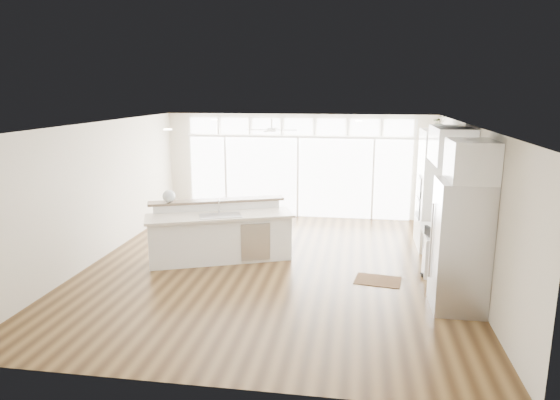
# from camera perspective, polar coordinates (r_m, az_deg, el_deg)

# --- Properties ---
(floor) EXTENTS (7.00, 8.00, 0.02)m
(floor) POSITION_cam_1_polar(r_m,az_deg,el_deg) (9.62, -0.81, -7.69)
(floor) COLOR #3C2712
(floor) RESTS_ON ground
(ceiling) EXTENTS (7.00, 8.00, 0.02)m
(ceiling) POSITION_cam_1_polar(r_m,az_deg,el_deg) (9.05, -0.86, 8.63)
(ceiling) COLOR white
(ceiling) RESTS_ON wall_back
(wall_back) EXTENTS (7.00, 0.04, 2.70)m
(wall_back) POSITION_cam_1_polar(r_m,az_deg,el_deg) (13.14, 2.11, 3.91)
(wall_back) COLOR beige
(wall_back) RESTS_ON floor
(wall_front) EXTENTS (7.00, 0.04, 2.70)m
(wall_front) POSITION_cam_1_polar(r_m,az_deg,el_deg) (5.49, -7.94, -8.53)
(wall_front) COLOR beige
(wall_front) RESTS_ON floor
(wall_left) EXTENTS (0.04, 8.00, 2.70)m
(wall_left) POSITION_cam_1_polar(r_m,az_deg,el_deg) (10.41, -20.20, 0.87)
(wall_left) COLOR beige
(wall_left) RESTS_ON floor
(wall_right) EXTENTS (0.04, 8.00, 2.70)m
(wall_right) POSITION_cam_1_polar(r_m,az_deg,el_deg) (9.33, 20.88, -0.47)
(wall_right) COLOR beige
(wall_right) RESTS_ON floor
(glass_wall) EXTENTS (5.80, 0.06, 2.08)m
(glass_wall) POSITION_cam_1_polar(r_m,az_deg,el_deg) (13.13, 2.06, 2.58)
(glass_wall) COLOR white
(glass_wall) RESTS_ON wall_back
(transom_row) EXTENTS (5.90, 0.06, 0.40)m
(transom_row) POSITION_cam_1_polar(r_m,az_deg,el_deg) (12.96, 2.11, 8.38)
(transom_row) COLOR white
(transom_row) RESTS_ON wall_back
(desk_window) EXTENTS (0.04, 0.85, 0.85)m
(desk_window) POSITION_cam_1_polar(r_m,az_deg,el_deg) (9.57, 20.38, 1.11)
(desk_window) COLOR white
(desk_window) RESTS_ON wall_right
(ceiling_fan) EXTENTS (1.16, 1.16, 0.32)m
(ceiling_fan) POSITION_cam_1_polar(r_m,az_deg,el_deg) (11.90, -0.96, 8.50)
(ceiling_fan) COLOR white
(ceiling_fan) RESTS_ON ceiling
(recessed_lights) EXTENTS (3.40, 3.00, 0.02)m
(recessed_lights) POSITION_cam_1_polar(r_m,az_deg,el_deg) (9.25, -0.65, 8.59)
(recessed_lights) COLOR white
(recessed_lights) RESTS_ON ceiling
(oven_cabinet) EXTENTS (0.64, 1.20, 2.50)m
(oven_cabinet) POSITION_cam_1_polar(r_m,az_deg,el_deg) (11.02, 17.29, 1.16)
(oven_cabinet) COLOR white
(oven_cabinet) RESTS_ON floor
(desk_nook) EXTENTS (0.72, 1.30, 0.76)m
(desk_nook) POSITION_cam_1_polar(r_m,az_deg,el_deg) (9.79, 17.96, -5.55)
(desk_nook) COLOR white
(desk_nook) RESTS_ON floor
(upper_cabinets) EXTENTS (0.64, 1.30, 0.64)m
(upper_cabinets) POSITION_cam_1_polar(r_m,az_deg,el_deg) (9.40, 19.01, 5.96)
(upper_cabinets) COLOR white
(upper_cabinets) RESTS_ON wall_right
(refrigerator) EXTENTS (0.76, 0.90, 2.00)m
(refrigerator) POSITION_cam_1_polar(r_m,az_deg,el_deg) (8.05, 19.89, -4.94)
(refrigerator) COLOR #BBBCC0
(refrigerator) RESTS_ON floor
(fridge_cabinet) EXTENTS (0.64, 0.90, 0.60)m
(fridge_cabinet) POSITION_cam_1_polar(r_m,az_deg,el_deg) (7.79, 21.03, 4.22)
(fridge_cabinet) COLOR white
(fridge_cabinet) RESTS_ON wall_right
(framed_photos) EXTENTS (0.06, 0.22, 0.80)m
(framed_photos) POSITION_cam_1_polar(r_m,az_deg,el_deg) (10.19, 19.65, 0.96)
(framed_photos) COLOR black
(framed_photos) RESTS_ON wall_right
(kitchen_island) EXTENTS (3.04, 2.06, 1.13)m
(kitchen_island) POSITION_cam_1_polar(r_m,az_deg,el_deg) (9.89, -6.85, -3.70)
(kitchen_island) COLOR white
(kitchen_island) RESTS_ON floor
(rug) EXTENTS (0.88, 0.69, 0.01)m
(rug) POSITION_cam_1_polar(r_m,az_deg,el_deg) (9.12, 11.13, -9.00)
(rug) COLOR #311D0F
(rug) RESTS_ON floor
(office_chair) EXTENTS (0.57, 0.55, 0.92)m
(office_chair) POSITION_cam_1_polar(r_m,az_deg,el_deg) (9.41, 17.80, -5.75)
(office_chair) COLOR black
(office_chair) RESTS_ON floor
(fishbowl) EXTENTS (0.30, 0.30, 0.25)m
(fishbowl) POSITION_cam_1_polar(r_m,az_deg,el_deg) (10.06, -12.59, 0.42)
(fishbowl) COLOR silver
(fishbowl) RESTS_ON kitchen_island
(monitor) EXTENTS (0.10, 0.44, 0.37)m
(monitor) POSITION_cam_1_polar(r_m,az_deg,el_deg) (9.62, 17.71, -2.34)
(monitor) COLOR black
(monitor) RESTS_ON desk_nook
(keyboard) EXTENTS (0.15, 0.32, 0.02)m
(keyboard) POSITION_cam_1_polar(r_m,az_deg,el_deg) (9.64, 16.65, -3.33)
(keyboard) COLOR silver
(keyboard) RESTS_ON desk_nook
(potted_plant) EXTENTS (0.27, 0.30, 0.23)m
(potted_plant) POSITION_cam_1_polar(r_m,az_deg,el_deg) (10.85, 17.76, 8.25)
(potted_plant) COLOR #345B27
(potted_plant) RESTS_ON oven_cabinet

